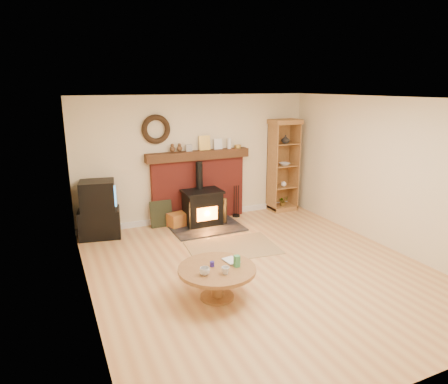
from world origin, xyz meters
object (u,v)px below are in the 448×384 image
wood_stove (203,209)px  tv_unit (99,211)px  coffee_table (217,273)px  curio_cabinet (283,165)px

wood_stove → tv_unit: (-2.00, 0.19, 0.17)m
wood_stove → tv_unit: wood_stove is taller
coffee_table → wood_stove: bearing=72.3°
wood_stove → coffee_table: (-0.88, -2.77, 0.00)m
coffee_table → tv_unit: bearing=110.7°
curio_cabinet → coffee_table: 4.28m
tv_unit → curio_cabinet: 4.08m
curio_cabinet → coffee_table: bearing=-133.8°
tv_unit → curio_cabinet: (4.05, 0.09, 0.51)m
wood_stove → tv_unit: 2.02m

